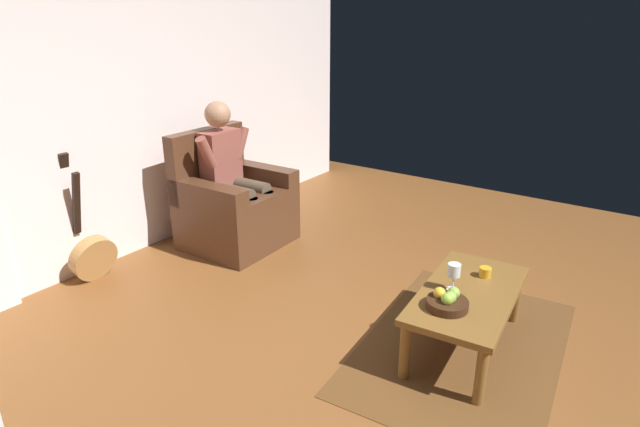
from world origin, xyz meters
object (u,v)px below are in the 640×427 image
(wine_glass_near, at_px, (454,272))
(coffee_table, at_px, (468,300))
(armchair, at_px, (233,207))
(person_seated, at_px, (232,170))
(candle_jar, at_px, (485,272))
(guitar, at_px, (92,253))
(fruit_bowl, at_px, (447,301))

(wine_glass_near, bearing_deg, coffee_table, 111.87)
(armchair, height_order, coffee_table, armchair)
(armchair, distance_m, wine_glass_near, 2.22)
(person_seated, height_order, wine_glass_near, person_seated)
(coffee_table, bearing_deg, person_seated, -98.97)
(person_seated, height_order, coffee_table, person_seated)
(candle_jar, bearing_deg, guitar, -69.35)
(fruit_bowl, height_order, candle_jar, fruit_bowl)
(coffee_table, distance_m, wine_glass_near, 0.20)
(person_seated, bearing_deg, fruit_bowl, 73.51)
(person_seated, xyz_separation_m, coffee_table, (0.36, 2.26, -0.35))
(armchair, distance_m, guitar, 1.21)
(person_seated, distance_m, guitar, 1.30)
(person_seated, bearing_deg, armchair, -90.00)
(coffee_table, relative_size, candle_jar, 14.13)
(wine_glass_near, bearing_deg, guitar, -74.05)
(candle_jar, bearing_deg, person_seated, -92.92)
(guitar, relative_size, fruit_bowl, 4.21)
(armchair, bearing_deg, guitar, -21.37)
(fruit_bowl, bearing_deg, wine_glass_near, -166.36)
(person_seated, xyz_separation_m, guitar, (1.13, -0.42, -0.47))
(wine_glass_near, xyz_separation_m, candle_jar, (-0.28, 0.11, -0.09))
(coffee_table, bearing_deg, fruit_bowl, -8.76)
(armchair, xyz_separation_m, guitar, (1.13, -0.41, -0.13))
(candle_jar, bearing_deg, fruit_bowl, -6.41)
(coffee_table, distance_m, fruit_bowl, 0.27)
(person_seated, relative_size, fruit_bowl, 5.35)
(guitar, xyz_separation_m, candle_jar, (-1.02, 2.70, 0.20))
(wine_glass_near, distance_m, candle_jar, 0.31)
(fruit_bowl, bearing_deg, candle_jar, 173.59)
(armchair, height_order, guitar, armchair)
(armchair, bearing_deg, fruit_bowl, 73.56)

